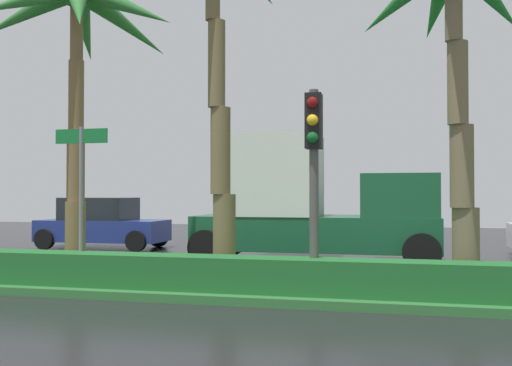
{
  "coord_description": "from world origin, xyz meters",
  "views": [
    {
      "loc": [
        5.03,
        -3.18,
        1.86
      ],
      "look_at": [
        1.87,
        9.99,
        2.11
      ],
      "focal_mm": 40.52,
      "sensor_mm": 36.0,
      "label": 1
    }
  ],
  "objects_px": {
    "palm_tree_centre_left": "(78,28)",
    "car_in_traffic_second": "(102,224)",
    "traffic_signal_median_right": "(314,152)",
    "street_name_sign": "(81,182)",
    "box_truck_lead": "(312,205)",
    "palm_tree_centre_right": "(457,1)"
  },
  "relations": [
    {
      "from": "palm_tree_centre_left",
      "to": "box_truck_lead",
      "type": "relative_size",
      "value": 1.05
    },
    {
      "from": "street_name_sign",
      "to": "traffic_signal_median_right",
      "type": "bearing_deg",
      "value": -1.25
    },
    {
      "from": "traffic_signal_median_right",
      "to": "street_name_sign",
      "type": "distance_m",
      "value": 4.56
    },
    {
      "from": "palm_tree_centre_right",
      "to": "car_in_traffic_second",
      "type": "xyz_separation_m",
      "value": [
        -10.81,
        7.32,
        -4.43
      ]
    },
    {
      "from": "palm_tree_centre_right",
      "to": "car_in_traffic_second",
      "type": "relative_size",
      "value": 1.49
    },
    {
      "from": "box_truck_lead",
      "to": "traffic_signal_median_right",
      "type": "bearing_deg",
      "value": -81.89
    },
    {
      "from": "palm_tree_centre_left",
      "to": "car_in_traffic_second",
      "type": "relative_size",
      "value": 1.56
    },
    {
      "from": "street_name_sign",
      "to": "car_in_traffic_second",
      "type": "xyz_separation_m",
      "value": [
        -3.84,
        7.91,
        -1.25
      ]
    },
    {
      "from": "street_name_sign",
      "to": "box_truck_lead",
      "type": "distance_m",
      "value": 6.6
    },
    {
      "from": "palm_tree_centre_left",
      "to": "box_truck_lead",
      "type": "distance_m",
      "value": 7.33
    },
    {
      "from": "traffic_signal_median_right",
      "to": "car_in_traffic_second",
      "type": "relative_size",
      "value": 0.82
    },
    {
      "from": "box_truck_lead",
      "to": "car_in_traffic_second",
      "type": "bearing_deg",
      "value": 161.79
    },
    {
      "from": "palm_tree_centre_right",
      "to": "traffic_signal_median_right",
      "type": "bearing_deg",
      "value": -164.4
    },
    {
      "from": "traffic_signal_median_right",
      "to": "palm_tree_centre_left",
      "type": "bearing_deg",
      "value": 165.43
    },
    {
      "from": "car_in_traffic_second",
      "to": "box_truck_lead",
      "type": "xyz_separation_m",
      "value": [
        7.59,
        -2.5,
        0.72
      ]
    },
    {
      "from": "palm_tree_centre_left",
      "to": "box_truck_lead",
      "type": "bearing_deg",
      "value": 41.72
    },
    {
      "from": "street_name_sign",
      "to": "car_in_traffic_second",
      "type": "distance_m",
      "value": 8.88
    },
    {
      "from": "palm_tree_centre_right",
      "to": "car_in_traffic_second",
      "type": "height_order",
      "value": "palm_tree_centre_right"
    },
    {
      "from": "palm_tree_centre_left",
      "to": "car_in_traffic_second",
      "type": "distance_m",
      "value": 8.63
    },
    {
      "from": "palm_tree_centre_left",
      "to": "traffic_signal_median_right",
      "type": "relative_size",
      "value": 1.91
    },
    {
      "from": "traffic_signal_median_right",
      "to": "box_truck_lead",
      "type": "xyz_separation_m",
      "value": [
        -0.79,
        5.51,
        -1.03
      ]
    },
    {
      "from": "traffic_signal_median_right",
      "to": "box_truck_lead",
      "type": "relative_size",
      "value": 0.55
    }
  ]
}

